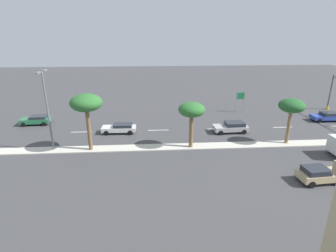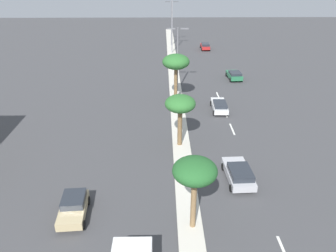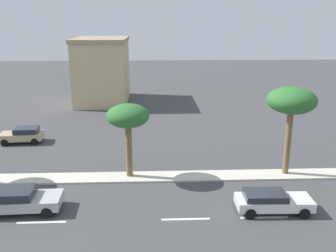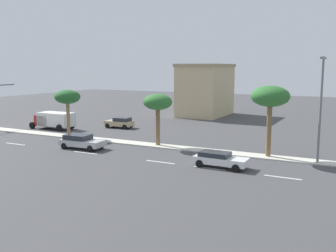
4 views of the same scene
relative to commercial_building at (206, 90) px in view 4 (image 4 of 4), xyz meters
The scene contains 15 objects.
ground_plane 30.56m from the commercial_building, 28.37° to the left, with size 160.00×160.00×0.00m, color #424244.
lane_stripe_trailing 34.12m from the commercial_building, 15.59° to the right, with size 0.20×2.80×0.01m, color silver.
lane_stripe_front 32.89m from the commercial_building, ahead, with size 0.20×2.80×0.01m, color silver.
lane_stripe_inboard 34.01m from the commercial_building, 14.90° to the left, with size 0.20×2.80×0.01m, color silver.
lane_stripe_rear 35.46m from the commercial_building, 22.15° to the left, with size 0.20×2.80×0.01m, color silver.
lane_stripe_left 38.07m from the commercial_building, 30.46° to the left, with size 0.20×2.80×0.01m, color silver.
commercial_building is the anchor object (origin of this frame).
palm_tree_right 27.62m from the commercial_building, 14.02° to the right, with size 2.98×2.98×5.50m.
palm_tree_leading 26.91m from the commercial_building, 10.92° to the left, with size 3.02×3.02×5.36m.
palm_tree_center 31.27m from the commercial_building, 32.23° to the left, with size 3.49×3.49×6.48m.
street_lamp_front 34.09m from the commercial_building, 38.05° to the left, with size 2.90×0.24×9.02m.
sedan_tan_outboard 19.18m from the commercial_building, 16.37° to the right, with size 2.19×3.93×1.44m.
sedan_silver_leading 31.43m from the commercial_building, ahead, with size 2.27×4.63×1.43m.
sedan_white_trailing 34.99m from the commercial_building, 23.53° to the left, with size 1.98×4.52×1.27m.
box_truck 26.35m from the commercial_building, 29.02° to the right, with size 2.60×6.06×2.24m.
Camera 4 is at (35.30, 46.08, 8.30)m, focal length 41.70 mm.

